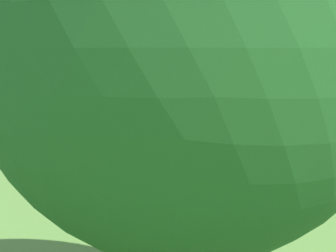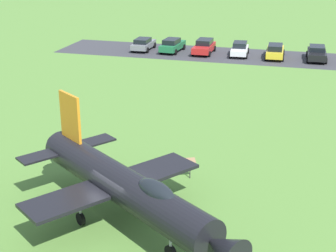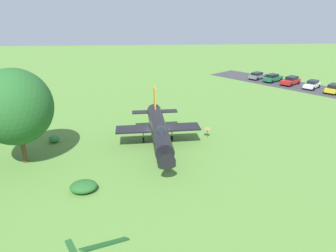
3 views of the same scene
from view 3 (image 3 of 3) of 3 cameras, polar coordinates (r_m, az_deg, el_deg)
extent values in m
plane|color=#568438|center=(30.41, -1.81, -3.96)|extent=(200.00, 200.00, 0.00)
cube|color=#38383D|center=(60.24, 24.73, 6.96)|extent=(29.70, 34.73, 0.00)
cylinder|color=black|center=(29.61, -1.85, -0.44)|extent=(2.24, 11.65, 1.66)
cone|color=black|center=(23.83, -0.41, -6.12)|extent=(1.49, 1.67, 1.41)
cylinder|color=black|center=(35.27, -2.77, 3.18)|extent=(1.02, 0.65, 0.99)
ellipsoid|color=black|center=(27.00, -1.37, -1.05)|extent=(1.01, 2.24, 0.84)
cube|color=orange|center=(33.12, -2.61, 5.63)|extent=(0.23, 1.80, 2.39)
cube|color=black|center=(30.54, 2.88, -0.18)|extent=(3.61, 2.17, 0.16)
cube|color=black|center=(30.13, -6.85, -0.63)|extent=(3.61, 2.17, 0.16)
cube|color=black|center=(34.27, 0.27, 2.95)|extent=(1.85, 1.19, 0.10)
cube|color=black|center=(34.03, -5.53, 2.71)|extent=(1.85, 1.19, 0.10)
cylinder|color=#A5A8AD|center=(26.83, -1.13, -5.04)|extent=(0.12, 0.12, 1.54)
cylinder|color=black|center=(27.19, -1.12, -6.50)|extent=(0.21, 0.61, 0.60)
cylinder|color=#A5A8AD|center=(31.19, 0.77, -1.13)|extent=(0.12, 0.12, 1.54)
cylinder|color=black|center=(31.49, 0.76, -2.42)|extent=(0.21, 0.61, 0.60)
cylinder|color=#A5A8AD|center=(30.95, -4.85, -1.39)|extent=(0.12, 0.12, 1.54)
cylinder|color=black|center=(31.26, -4.81, -2.69)|extent=(0.21, 0.61, 0.60)
cylinder|color=brown|center=(29.63, -26.53, -3.21)|extent=(0.39, 0.39, 3.64)
ellipsoid|color=#235B26|center=(28.48, -27.70, 3.33)|extent=(6.31, 6.61, 6.68)
cube|color=#235B26|center=(11.67, -11.93, -21.62)|extent=(1.56, 1.98, 1.28)
cube|color=#235B26|center=(11.73, -18.15, -22.05)|extent=(0.99, 1.70, 0.57)
ellipsoid|color=#387F3D|center=(33.48, -21.39, -2.33)|extent=(1.10, 1.03, 0.77)
ellipsoid|color=#235B26|center=(23.99, -16.18, -11.30)|extent=(2.11, 1.74, 0.80)
cylinder|color=#333333|center=(32.59, 7.68, -1.49)|extent=(0.06, 0.06, 0.90)
cube|color=olive|center=(32.38, 7.73, -0.56)|extent=(0.71, 0.61, 0.25)
cube|color=gold|center=(58.27, 29.74, 6.31)|extent=(4.72, 4.40, 0.64)
cube|color=black|center=(57.79, 29.74, 6.83)|extent=(2.82, 2.71, 0.57)
cylinder|color=black|center=(60.03, 29.33, 6.44)|extent=(0.63, 0.58, 0.64)
cylinder|color=black|center=(57.11, 28.39, 5.97)|extent=(0.63, 0.58, 0.64)
cylinder|color=black|center=(56.65, 30.06, 5.55)|extent=(0.63, 0.58, 0.64)
cube|color=silver|center=(59.51, 26.28, 7.16)|extent=(4.19, 4.01, 0.58)
cube|color=black|center=(59.70, 26.47, 7.73)|extent=(2.54, 2.49, 0.56)
cylinder|color=black|center=(58.06, 26.58, 6.50)|extent=(0.62, 0.59, 0.64)
cylinder|color=black|center=(58.56, 25.02, 6.87)|extent=(0.62, 0.59, 0.64)
cylinder|color=black|center=(60.60, 27.41, 6.91)|extent=(0.62, 0.59, 0.64)
cylinder|color=black|center=(61.08, 25.90, 7.26)|extent=(0.62, 0.59, 0.64)
cube|color=red|center=(61.02, 22.83, 8.04)|extent=(4.76, 4.30, 0.67)
cube|color=black|center=(61.22, 23.06, 8.64)|extent=(2.84, 2.70, 0.57)
cylinder|color=black|center=(59.36, 22.94, 7.36)|extent=(0.64, 0.57, 0.64)
cylinder|color=black|center=(60.14, 21.35, 7.74)|extent=(0.64, 0.57, 0.64)
cylinder|color=black|center=(62.07, 24.17, 7.73)|extent=(0.64, 0.57, 0.64)
cylinder|color=black|center=(62.81, 22.63, 8.10)|extent=(0.64, 0.57, 0.64)
cube|color=#1E6B3D|center=(62.59, 19.83, 8.75)|extent=(4.70, 3.98, 0.68)
cube|color=black|center=(62.17, 19.72, 9.26)|extent=(2.76, 2.54, 0.54)
cylinder|color=black|center=(64.34, 19.86, 8.75)|extent=(0.65, 0.54, 0.64)
cylinder|color=black|center=(63.46, 21.20, 8.42)|extent=(0.65, 0.54, 0.64)
cylinder|color=black|center=(61.88, 18.36, 8.47)|extent=(0.65, 0.54, 0.64)
cylinder|color=black|center=(60.97, 19.73, 8.13)|extent=(0.65, 0.54, 0.64)
cube|color=slate|center=(64.24, 17.12, 9.33)|extent=(4.51, 4.12, 0.59)
cube|color=black|center=(63.84, 17.01, 9.77)|extent=(2.70, 2.58, 0.50)
cylinder|color=black|center=(65.96, 17.07, 9.36)|extent=(0.64, 0.57, 0.64)
cylinder|color=black|center=(65.11, 18.42, 9.07)|extent=(0.64, 0.57, 0.64)
cylinder|color=black|center=(63.52, 15.72, 9.07)|extent=(0.64, 0.57, 0.64)
cylinder|color=black|center=(62.64, 17.11, 8.76)|extent=(0.64, 0.57, 0.64)
camera|label=1|loc=(31.06, -40.22, 1.96)|focal=46.72mm
camera|label=2|loc=(13.47, -50.12, 11.85)|focal=54.92mm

